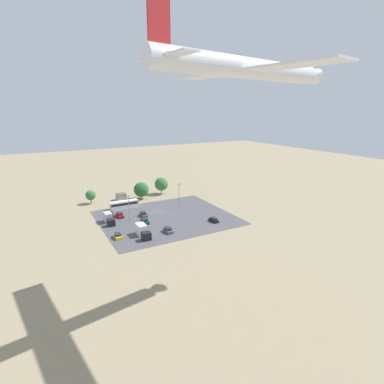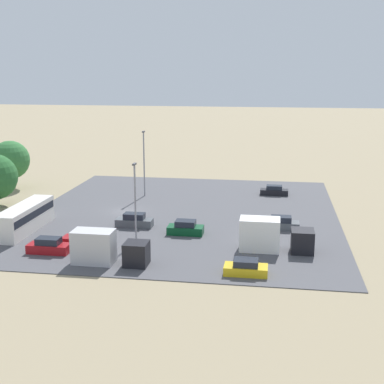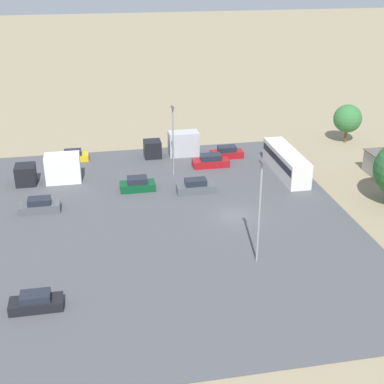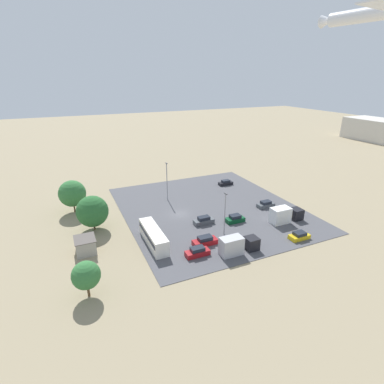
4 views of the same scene
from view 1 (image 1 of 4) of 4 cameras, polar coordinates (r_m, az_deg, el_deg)
name	(u,v)px [view 1 (image 1 of 4)]	position (r m, az deg, el deg)	size (l,w,h in m)	color
ground_plane	(158,211)	(114.60, -6.55, -3.66)	(400.00, 400.00, 0.00)	gray
parking_lot_surface	(166,217)	(107.77, -4.94, -4.84)	(45.28, 39.76, 0.08)	#4C4C51
shed_building	(121,197)	(130.94, -13.37, -0.89)	(4.08, 3.61, 2.84)	#9E998E
bus	(124,204)	(119.26, -12.84, -2.31)	(10.87, 2.59, 3.05)	silver
parked_car_0	(143,215)	(109.46, -9.23, -4.26)	(1.73, 4.41, 1.66)	#4C5156
parked_car_1	(168,230)	(94.88, -4.60, -7.27)	(1.84, 4.26, 1.56)	#4C5156
parked_car_2	(118,236)	(93.32, -13.95, -8.14)	(1.97, 4.04, 1.43)	gold
parked_car_3	(110,214)	(112.55, -15.34, -4.08)	(1.78, 4.34, 1.61)	maroon
parked_car_4	(120,215)	(110.53, -13.59, -4.31)	(1.91, 4.73, 1.65)	maroon
parked_car_5	(214,220)	(103.50, 4.15, -5.32)	(1.71, 4.15, 1.45)	black
parked_car_6	(145,221)	(103.03, -8.99, -5.53)	(1.95, 4.11, 1.62)	#0C4723
parked_truck_0	(143,231)	(92.76, -9.40, -7.37)	(2.52, 7.67, 3.42)	black
parked_truck_1	(109,219)	(105.58, -15.57, -4.92)	(2.31, 7.46, 3.29)	black
tree_near_shed	(91,195)	(128.68, -18.76, -0.58)	(4.06, 4.06, 5.65)	brown
tree_apron_mid	(141,190)	(130.25, -9.65, 0.46)	(6.38, 6.38, 7.32)	brown
tree_apron_far	(161,184)	(136.61, -5.87, 1.52)	(6.06, 6.06, 7.66)	brown
light_pole_lot_centre	(129,207)	(104.94, -11.94, -2.87)	(0.90, 0.28, 8.81)	gray
light_pole_lot_edge	(179,195)	(116.13, -2.46, -0.53)	(0.90, 0.28, 9.72)	gray
airplane	(249,68)	(57.88, 10.88, 22.11)	(42.83, 36.22, 9.57)	white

